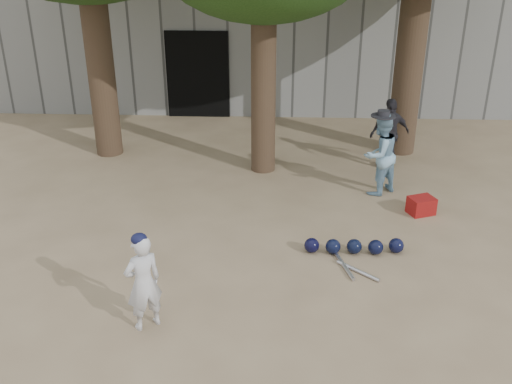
{
  "coord_description": "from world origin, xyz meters",
  "views": [
    {
      "loc": [
        0.94,
        -6.63,
        4.46
      ],
      "look_at": [
        0.6,
        1.0,
        0.95
      ],
      "focal_mm": 40.0,
      "sensor_mm": 36.0,
      "label": 1
    }
  ],
  "objects_px": {
    "boy_player": "(143,283)",
    "red_bag": "(421,206)",
    "spectator_dark": "(390,134)",
    "spectator_blue": "(380,155)"
  },
  "relations": [
    {
      "from": "boy_player",
      "to": "spectator_dark",
      "type": "height_order",
      "value": "spectator_dark"
    },
    {
      "from": "spectator_dark",
      "to": "red_bag",
      "type": "distance_m",
      "value": 2.23
    },
    {
      "from": "spectator_blue",
      "to": "spectator_dark",
      "type": "bearing_deg",
      "value": -145.66
    },
    {
      "from": "spectator_dark",
      "to": "boy_player",
      "type": "bearing_deg",
      "value": 37.96
    },
    {
      "from": "spectator_dark",
      "to": "red_bag",
      "type": "relative_size",
      "value": 3.44
    },
    {
      "from": "spectator_dark",
      "to": "red_bag",
      "type": "bearing_deg",
      "value": 79.55
    },
    {
      "from": "spectator_dark",
      "to": "spectator_blue",
      "type": "bearing_deg",
      "value": 56.13
    },
    {
      "from": "boy_player",
      "to": "red_bag",
      "type": "distance_m",
      "value": 5.23
    },
    {
      "from": "boy_player",
      "to": "red_bag",
      "type": "height_order",
      "value": "boy_player"
    },
    {
      "from": "boy_player",
      "to": "spectator_dark",
      "type": "xyz_separation_m",
      "value": [
        3.81,
        5.41,
        0.09
      ]
    }
  ]
}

